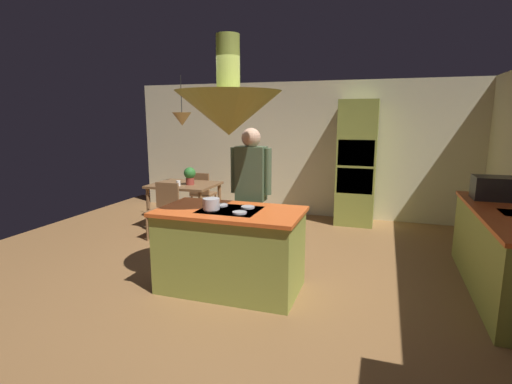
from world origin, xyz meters
The scene contains 15 objects.
ground centered at (0.00, 0.00, 0.00)m, with size 8.16×8.16×0.00m, color olive.
wall_back centered at (0.00, 3.45, 1.27)m, with size 6.80×0.10×2.55m, color beige.
kitchen_island centered at (0.00, -0.20, 0.46)m, with size 1.57×0.88×0.93m.
counter_run_right centered at (2.84, 0.60, 0.46)m, with size 0.73×2.36×0.91m.
oven_tower centered at (1.10, 3.04, 1.09)m, with size 0.66×0.62×2.19m.
dining_table centered at (-1.70, 1.90, 0.66)m, with size 1.09×0.89×0.76m.
person_at_island centered at (0.00, 0.51, 1.02)m, with size 0.53×0.24×1.77m.
range_hood centered at (0.00, -0.20, 1.96)m, with size 1.10×1.10×1.00m.
pendant_light_over_table centered at (-1.70, 1.90, 1.86)m, with size 0.32×0.32×0.82m.
chair_facing_island centered at (-1.70, 1.23, 0.50)m, with size 0.40×0.40×0.87m.
chair_by_back_wall centered at (-1.70, 2.57, 0.50)m, with size 0.40×0.40×0.87m.
potted_plant_on_table centered at (-1.56, 1.85, 0.93)m, with size 0.20×0.20×0.30m.
cup_on_table centered at (-1.69, 1.68, 0.81)m, with size 0.07×0.07×0.09m, color white.
microwave_on_counter centered at (2.84, 1.30, 1.05)m, with size 0.46×0.36×0.28m, color #232326.
cooking_pot_on_cooktop centered at (-0.16, -0.33, 0.99)m, with size 0.18×0.18×0.12m, color #B2B2B7.
Camera 1 is at (1.55, -4.01, 1.90)m, focal length 27.34 mm.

